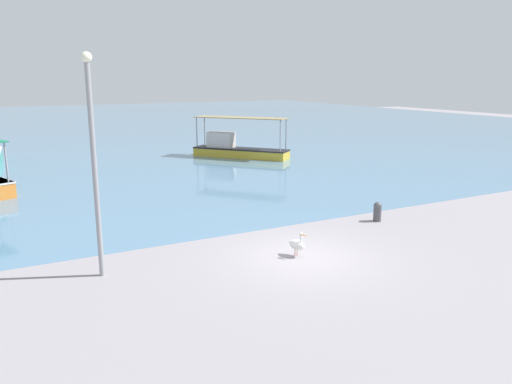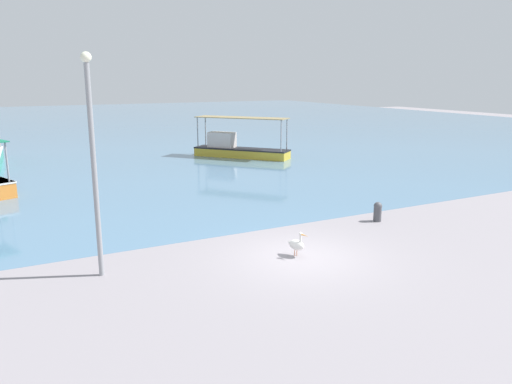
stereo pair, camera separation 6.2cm
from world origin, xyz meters
name	(u,v)px [view 1 (the left image)]	position (x,y,z in m)	size (l,w,h in m)	color
ground	(302,257)	(0.00, 0.00, 0.00)	(120.00, 120.00, 0.00)	gray
harbor_water	(71,126)	(0.00, 48.00, 0.00)	(110.00, 90.00, 0.00)	#547B9B
fishing_boat_center	(237,148)	(6.70, 18.59, 0.64)	(5.39, 6.00, 2.71)	gold
pelican	(297,244)	(-0.10, 0.15, 0.38)	(0.41, 0.80, 0.80)	#E0997A
lamp_post	(94,155)	(-5.65, 1.37, 3.33)	(0.28, 0.28, 5.95)	gray
mooring_bollard	(377,211)	(4.63, 1.96, 0.40)	(0.31, 0.31, 0.75)	#47474C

